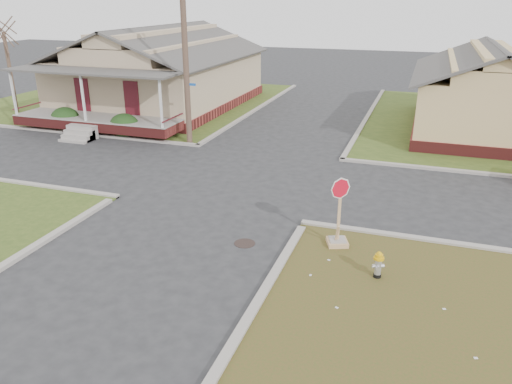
% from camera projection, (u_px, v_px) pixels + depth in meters
% --- Properties ---
extents(ground, '(120.00, 120.00, 0.00)m').
position_uv_depth(ground, '(186.00, 227.00, 16.20)').
color(ground, '#27282A').
rests_on(ground, ground).
extents(verge_far_left, '(19.00, 19.00, 0.05)m').
position_uv_depth(verge_far_left, '(135.00, 100.00, 35.95)').
color(verge_far_left, '#354A1A').
rests_on(verge_far_left, ground).
extents(curbs, '(80.00, 40.00, 0.12)m').
position_uv_depth(curbs, '(240.00, 177.00, 20.60)').
color(curbs, gray).
rests_on(curbs, ground).
extents(manhole, '(0.64, 0.64, 0.01)m').
position_uv_depth(manhole, '(245.00, 243.00, 15.09)').
color(manhole, black).
rests_on(manhole, ground).
extents(corner_house, '(10.10, 15.50, 5.30)m').
position_uv_depth(corner_house, '(161.00, 72.00, 33.06)').
color(corner_house, maroon).
rests_on(corner_house, ground).
extents(side_house_yellow, '(7.60, 11.60, 4.70)m').
position_uv_depth(side_house_yellow, '(488.00, 91.00, 26.92)').
color(side_house_yellow, maroon).
rests_on(side_house_yellow, ground).
extents(utility_pole, '(1.80, 0.28, 9.00)m').
position_uv_depth(utility_pole, '(185.00, 49.00, 23.59)').
color(utility_pole, '#49352A').
rests_on(utility_pole, ground).
extents(tree_far_left, '(0.22, 0.22, 4.90)m').
position_uv_depth(tree_far_left, '(10.00, 73.00, 31.26)').
color(tree_far_left, '#49352A').
rests_on(tree_far_left, verge_far_left).
extents(fire_hydrant, '(0.28, 0.28, 0.75)m').
position_uv_depth(fire_hydrant, '(378.00, 263.00, 13.05)').
color(fire_hydrant, black).
rests_on(fire_hydrant, ground).
extents(stop_sign, '(0.61, 0.59, 2.14)m').
position_uv_depth(stop_sign, '(338.00, 231.00, 14.76)').
color(stop_sign, tan).
rests_on(stop_sign, ground).
extents(hedge_left, '(1.56, 1.28, 1.19)m').
position_uv_depth(hedge_left, '(65.00, 119.00, 27.66)').
color(hedge_left, '#1B3C16').
rests_on(hedge_left, verge_far_left).
extents(hedge_right, '(1.53, 1.25, 1.17)m').
position_uv_depth(hedge_right, '(124.00, 125.00, 26.32)').
color(hedge_right, '#1B3C16').
rests_on(hedge_right, verge_far_left).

